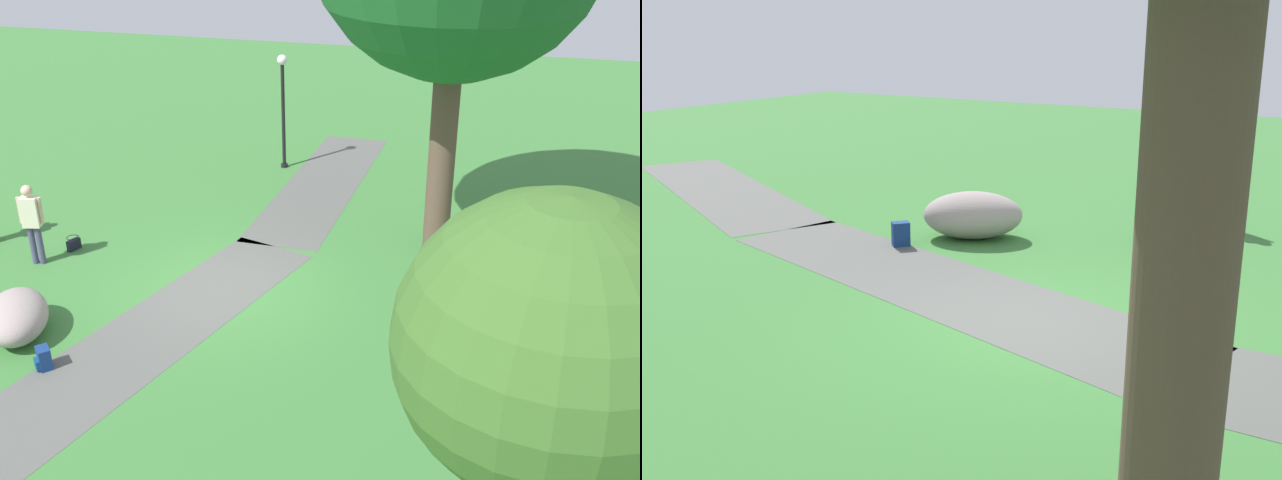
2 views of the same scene
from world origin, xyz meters
TOP-DOWN VIEW (x-y plane):
  - ground_plane at (0.00, 0.00)m, footprint 48.00×48.00m
  - footpath_segment_near at (-6.00, 0.40)m, footprint 8.02×1.99m
  - footpath_segment_mid at (1.86, -0.69)m, footprint 8.22×3.93m
  - young_tree_near_path at (6.26, 5.78)m, footprint 2.89×2.89m
  - lamp_post at (-6.94, -1.02)m, footprint 0.28×0.28m
  - lawn_boulder at (2.64, -3.02)m, footprint 2.00×1.80m
  - woman_with_handbag at (0.08, -4.33)m, footprint 0.32×0.51m
  - handbag_on_grass at (-0.69, -3.96)m, footprint 0.34×0.34m
  - backpack_by_boulder at (3.41, -1.99)m, footprint 0.35×0.35m

SIDE VIEW (x-z plane):
  - ground_plane at x=0.00m, z-range 0.00..0.00m
  - footpath_segment_near at x=-6.00m, z-range 0.00..0.01m
  - footpath_segment_mid at x=1.86m, z-range 0.00..0.01m
  - handbag_on_grass at x=-0.69m, z-range -0.01..0.29m
  - backpack_by_boulder at x=3.41m, z-range -0.01..0.39m
  - lawn_boulder at x=2.64m, z-range 0.00..0.79m
  - woman_with_handbag at x=0.08m, z-range 0.16..1.96m
  - lamp_post at x=-6.94m, z-range 0.39..3.60m
  - young_tree_near_path at x=6.26m, z-range 1.11..6.28m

